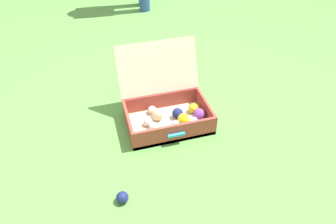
{
  "coord_description": "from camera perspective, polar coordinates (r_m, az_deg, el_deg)",
  "views": [
    {
      "loc": [
        -0.37,
        -1.48,
        1.4
      ],
      "look_at": [
        0.06,
        0.02,
        0.11
      ],
      "focal_mm": 33.11,
      "sensor_mm": 36.0,
      "label": 1
    }
  ],
  "objects": [
    {
      "name": "stray_ball_on_grass",
      "position": [
        1.68,
        -8.41,
        -15.3
      ],
      "size": [
        0.07,
        0.07,
        0.07
      ],
      "primitive_type": "sphere",
      "color": "navy",
      "rests_on": "ground"
    },
    {
      "name": "open_suitcase",
      "position": [
        2.06,
        -0.13,
        0.88
      ],
      "size": [
        0.55,
        0.53,
        0.47
      ],
      "color": "beige",
      "rests_on": "ground"
    },
    {
      "name": "ground_plane",
      "position": [
        2.06,
        -1.48,
        -2.97
      ],
      "size": [
        16.0,
        16.0,
        0.0
      ],
      "primitive_type": "plane",
      "color": "#569342"
    }
  ]
}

